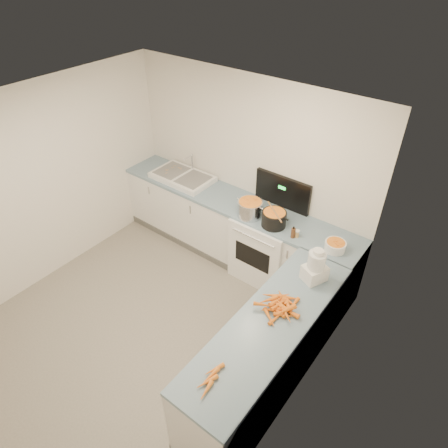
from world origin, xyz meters
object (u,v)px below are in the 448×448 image
Objects in this scene: stove at (266,245)px; steel_pot at (250,209)px; sink at (183,177)px; spice_jar at (297,234)px; mixing_bowl at (335,246)px; extract_bottle at (293,233)px; black_pot at (274,220)px; food_processor at (315,267)px.

stove is 4.41× the size of steel_pot.
spice_jar is (1.93, -0.17, 0.00)m from sink.
stove is 5.87× the size of mixing_bowl.
sink is 6.90× the size of extract_bottle.
sink is 1.60m from black_pot.
extract_bottle is (0.30, -0.06, -0.02)m from black_pot.
steel_pot reaches higher than extract_bottle.
sink is at bearing 173.81° from extract_bottle.
black_pot is 1.26× the size of mixing_bowl.
sink is 2.79× the size of steel_pot.
sink is at bearing 174.85° from black_pot.
steel_pot is (1.26, -0.15, 0.06)m from sink.
food_processor is (0.80, -0.53, 0.08)m from black_pot.
food_processor is (2.40, -0.67, 0.13)m from sink.
mixing_bowl is at bearing 1.76° from steel_pot.
black_pot is at bearing -5.15° from sink.
food_processor is (0.95, -0.65, 0.63)m from stove.
spice_jar is at bearing 133.40° from food_processor.
stove is at bearing 156.76° from extract_bottle.
steel_pot is at bearing -178.24° from mixing_bowl.
stove is 3.57× the size of food_processor.
spice_jar is (0.67, -0.02, -0.05)m from steel_pot.
black_pot is 3.74× the size of spice_jar.
extract_bottle is 0.33× the size of food_processor.
steel_pot is at bearing -178.50° from black_pot.
extract_bottle is (1.89, -0.21, 0.02)m from sink.
sink is at bearing 164.38° from food_processor.
spice_jar is (-0.44, -0.05, -0.01)m from mixing_bowl.
extract_bottle is 0.05m from spice_jar.
black_pot reaches higher than spice_jar.
steel_pot is at bearing 175.27° from extract_bottle.
black_pot is at bearing 146.74° from food_processor.
spice_jar is 0.70m from food_processor.
food_processor is (0.51, -0.46, 0.10)m from extract_bottle.
sink is 1.93m from spice_jar.
stove is 4.65× the size of black_pot.
food_processor is at bearing -46.60° from spice_jar.
stove is 1.54m from sink.
extract_bottle is at bearing -11.68° from black_pot.
black_pot is 0.34m from spice_jar.
sink is at bearing 179.38° from stove.
stove is 0.71m from extract_bottle.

